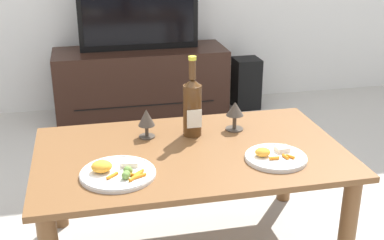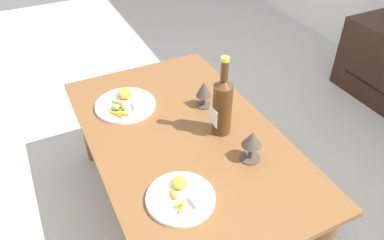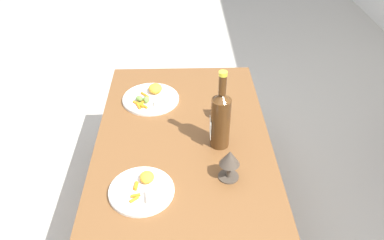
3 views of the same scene
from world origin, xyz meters
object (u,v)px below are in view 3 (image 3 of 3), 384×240
at_px(dinner_plate_left, 150,98).
at_px(dinner_plate_right, 141,189).
at_px(goblet_left, 220,102).
at_px(wine_bottle, 220,118).
at_px(dining_table, 183,152).
at_px(goblet_right, 229,160).

bearing_deg(dinner_plate_left, dinner_plate_right, 0.17).
height_order(goblet_left, dinner_plate_right, goblet_left).
xyz_separation_m(wine_bottle, goblet_left, (-0.20, 0.02, -0.06)).
distance_m(dining_table, wine_bottle, 0.27).
relative_size(wine_bottle, goblet_left, 2.76).
xyz_separation_m(dinner_plate_left, dinner_plate_right, (0.63, 0.00, -0.00)).
xyz_separation_m(goblet_right, dinner_plate_right, (0.07, -0.33, -0.08)).
bearing_deg(goblet_left, dinner_plate_left, -115.07).
xyz_separation_m(goblet_left, dinner_plate_left, (-0.16, -0.34, -0.07)).
relative_size(wine_bottle, dinner_plate_right, 1.44).
xyz_separation_m(goblet_left, goblet_right, (0.40, 0.00, 0.01)).
xyz_separation_m(goblet_right, dinner_plate_left, (-0.56, -0.34, -0.08)).
bearing_deg(dinner_plate_right, goblet_left, 144.69).
bearing_deg(dinner_plate_left, dining_table, 26.81).
bearing_deg(dining_table, goblet_left, 132.19).
relative_size(goblet_left, dinner_plate_left, 0.46).
relative_size(dining_table, dinner_plate_right, 5.14).
bearing_deg(goblet_right, dinner_plate_right, -78.51).
bearing_deg(wine_bottle, dinner_plate_right, -49.44).
xyz_separation_m(dining_table, wine_bottle, (0.04, 0.16, 0.22)).
bearing_deg(goblet_right, dining_table, -144.24).
height_order(wine_bottle, dinner_plate_left, wine_bottle).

